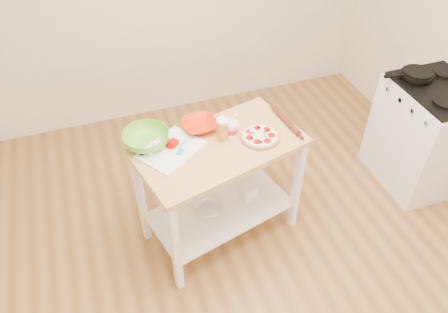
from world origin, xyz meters
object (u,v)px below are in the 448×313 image
skillet (416,74)px  shelf_bin (248,191)px  gas_stove (426,135)px  rolling_pin (286,121)px  shelf_glass_bowl (208,208)px  pizza (260,136)px  orange_bowl (200,125)px  knife (153,148)px  green_bowl (146,139)px  yogurt_tub (231,129)px  beer_pint (223,129)px  prep_island (220,172)px  cutting_board (170,149)px  spatula (181,148)px

skillet → shelf_bin: 1.62m
gas_stove → shelf_bin: size_ratio=10.14×
rolling_pin → shelf_glass_bowl: rolling_pin is taller
pizza → orange_bowl: orange_bowl is taller
knife → shelf_glass_bowl: 0.71m
green_bowl → yogurt_tub: 0.57m
gas_stove → skillet: gas_stove is taller
pizza → rolling_pin: size_ratio=0.80×
shelf_glass_bowl → shelf_bin: size_ratio=2.06×
skillet → knife: (-2.15, -0.12, -0.06)m
skillet → beer_pint: 1.69m
skillet → shelf_bin: bearing=-162.0°
rolling_pin → shelf_glass_bowl: size_ratio=1.50×
prep_island → yogurt_tub: yogurt_tub is taller
knife → yogurt_tub: yogurt_tub is taller
beer_pint → yogurt_tub: bearing=8.3°
beer_pint → shelf_glass_bowl: (-0.14, -0.05, -0.69)m
pizza → green_bowl: green_bowl is taller
knife → rolling_pin: 0.95m
green_bowl → shelf_glass_bowl: 0.76m
cutting_board → orange_bowl: bearing=-1.7°
pizza → shelf_bin: pizza is taller
skillet → pizza: 1.46m
cutting_board → orange_bowl: 0.30m
yogurt_tub → skillet: bearing=5.1°
shelf_bin → knife: bearing=176.2°
spatula → beer_pint: beer_pint is taller
beer_pint → rolling_pin: (0.48, 0.02, -0.06)m
gas_stove → shelf_bin: gas_stove is taller
spatula → rolling_pin: rolling_pin is taller
gas_stove → shelf_glass_bowl: 1.95m
pizza → yogurt_tub: size_ratio=1.39×
beer_pint → rolling_pin: beer_pint is taller
prep_island → shelf_glass_bowl: size_ratio=5.52×
skillet → cutting_board: (-2.04, -0.16, -0.07)m
shelf_bin → shelf_glass_bowl: bearing=-172.7°
prep_island → cutting_board: bearing=169.9°
spatula → orange_bowl: bearing=0.6°
gas_stove → shelf_glass_bowl: size_ratio=4.93×
prep_island → shelf_bin: bearing=11.5°
cutting_board → shelf_bin: size_ratio=4.56×
prep_island → orange_bowl: size_ratio=5.10×
pizza → shelf_bin: 0.61m
cutting_board → shelf_glass_bowl: (0.23, -0.05, -0.61)m
gas_stove → skillet: size_ratio=2.79×
cutting_board → knife: (-0.11, 0.04, 0.01)m
gas_stove → shelf_glass_bowl: bearing=-178.8°
green_bowl → spatula: bearing=-32.5°
skillet → beer_pint: size_ratio=2.47×
spatula → shelf_glass_bowl: spatula is taller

